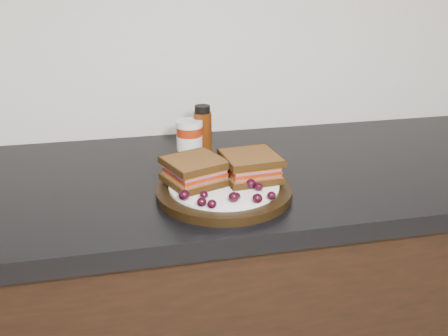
{
  "coord_description": "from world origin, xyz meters",
  "views": [
    {
      "loc": [
        0.04,
        0.66,
        1.34
      ],
      "look_at": [
        0.24,
        1.58,
        0.96
      ],
      "focal_mm": 40.0,
      "sensor_mm": 36.0,
      "label": 1
    }
  ],
  "objects_px": {
    "condiment_jar": "(190,140)",
    "oil_bottle": "(203,130)",
    "plate": "(224,191)",
    "sandwich_left": "(195,171)"
  },
  "relations": [
    {
      "from": "plate",
      "to": "sandwich_left",
      "type": "height_order",
      "value": "sandwich_left"
    },
    {
      "from": "plate",
      "to": "oil_bottle",
      "type": "height_order",
      "value": "oil_bottle"
    },
    {
      "from": "oil_bottle",
      "to": "sandwich_left",
      "type": "bearing_deg",
      "value": -104.31
    },
    {
      "from": "condiment_jar",
      "to": "oil_bottle",
      "type": "distance_m",
      "value": 0.04
    },
    {
      "from": "plate",
      "to": "oil_bottle",
      "type": "distance_m",
      "value": 0.25
    },
    {
      "from": "condiment_jar",
      "to": "oil_bottle",
      "type": "height_order",
      "value": "oil_bottle"
    },
    {
      "from": "sandwich_left",
      "to": "condiment_jar",
      "type": "bearing_deg",
      "value": 63.91
    },
    {
      "from": "plate",
      "to": "oil_bottle",
      "type": "xyz_separation_m",
      "value": [
        0.0,
        0.25,
        0.05
      ]
    },
    {
      "from": "oil_bottle",
      "to": "plate",
      "type": "bearing_deg",
      "value": -90.14
    },
    {
      "from": "condiment_jar",
      "to": "oil_bottle",
      "type": "xyz_separation_m",
      "value": [
        0.04,
        0.02,
        0.02
      ]
    }
  ]
}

